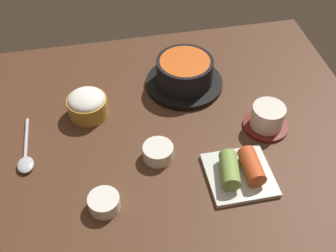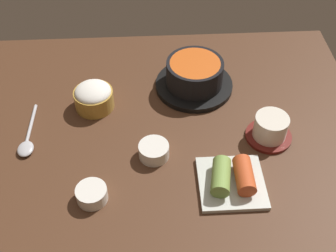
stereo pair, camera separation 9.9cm
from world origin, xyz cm
name	(u,v)px [view 1 (the left image)]	position (x,y,z in cm)	size (l,w,h in cm)	color
dining_table	(158,133)	(0.00, 0.00, 1.00)	(100.00, 76.00, 2.00)	#4C2D1C
stone_pot	(184,74)	(9.63, 14.48, 5.69)	(19.84, 19.84, 7.89)	black
rice_bowl	(87,104)	(-15.53, 8.65, 5.26)	(9.57, 9.57, 6.42)	#B78C38
tea_cup_with_saucer	(267,118)	(25.15, -3.99, 4.94)	(10.63, 10.63, 6.21)	maroon
banchan_cup_center	(158,152)	(-1.46, -8.09, 3.78)	(6.75, 6.75, 3.31)	white
kimchi_plate	(240,171)	(14.50, -16.81, 3.89)	(13.76, 13.76, 4.89)	silver
side_bowl_near	(104,202)	(-14.39, -18.80, 3.66)	(6.39, 6.39, 3.08)	white
spoon	(26,158)	(-30.20, -2.98, 2.62)	(3.60, 16.75, 1.35)	#B7B7BC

